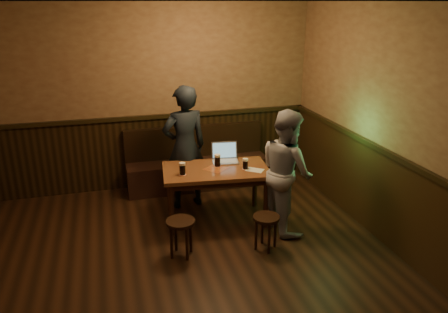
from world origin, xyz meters
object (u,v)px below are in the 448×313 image
at_px(laptop, 225,156).
at_px(pint_right, 245,164).
at_px(pint_left, 182,169).
at_px(stool_left, 181,227).
at_px(pint_mid, 217,160).
at_px(stool_right, 266,223).
at_px(person_suit, 185,147).
at_px(pub_table, 216,176).
at_px(person_grey, 286,171).
at_px(bench, 197,167).

bearing_deg(laptop, pint_right, -56.58).
distance_m(pint_left, pint_right, 0.82).
height_order(stool_left, pint_right, pint_right).
xyz_separation_m(pint_left, pint_right, (0.82, -0.03, -0.01)).
bearing_deg(stool_left, pint_mid, 52.04).
height_order(stool_right, person_suit, person_suit).
relative_size(stool_right, pint_mid, 2.58).
bearing_deg(pub_table, stool_right, -60.37).
xyz_separation_m(pint_right, person_suit, (-0.67, 0.66, 0.07)).
bearing_deg(stool_left, laptop, 51.40).
relative_size(stool_left, laptop, 1.17).
height_order(person_suit, person_grey, person_suit).
xyz_separation_m(stool_left, pint_left, (0.16, 0.67, 0.45)).
height_order(pint_mid, laptop, laptop).
bearing_deg(person_grey, stool_right, 130.75).
bearing_deg(bench, stool_right, -79.54).
bearing_deg(stool_right, person_suit, 115.48).
bearing_deg(pint_right, pint_mid, 148.73).
relative_size(bench, laptop, 5.68).
xyz_separation_m(bench, stool_left, (-0.61, -1.94, 0.05)).
relative_size(bench, pub_table, 1.52).
bearing_deg(laptop, stool_left, -120.22).
relative_size(bench, stool_left, 4.86).
distance_m(stool_left, stool_right, 1.00).
xyz_separation_m(bench, pint_left, (-0.45, -1.27, 0.50)).
xyz_separation_m(pub_table, pint_mid, (0.04, 0.08, 0.18)).
bearing_deg(pint_right, person_suit, 135.31).
relative_size(stool_right, pint_right, 2.95).
distance_m(stool_left, pint_right, 1.26).
bearing_deg(laptop, pint_mid, -123.25).
bearing_deg(laptop, person_suit, 157.71).
bearing_deg(pub_table, stool_left, -122.65).
distance_m(bench, person_grey, 1.88).
xyz_separation_m(bench, person_suit, (-0.30, -0.63, 0.56)).
bearing_deg(pint_mid, person_suit, 126.63).
height_order(stool_left, laptop, laptop).
relative_size(pint_left, laptop, 0.42).
distance_m(pub_table, pint_right, 0.42).
distance_m(pint_mid, person_suit, 0.58).
height_order(stool_left, person_suit, person_suit).
bearing_deg(stool_left, pub_table, 51.08).
bearing_deg(pint_left, bench, 70.22).
distance_m(stool_right, pint_mid, 1.13).
distance_m(pint_mid, person_grey, 0.93).
bearing_deg(stool_left, stool_right, -6.99).
distance_m(stool_left, person_grey, 1.51).
xyz_separation_m(pub_table, stool_left, (-0.61, -0.76, -0.28)).
bearing_deg(pint_right, bench, 105.90).
height_order(stool_right, pint_mid, pint_mid).
height_order(pub_table, pint_right, pint_right).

